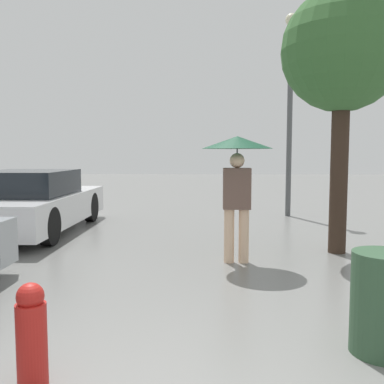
% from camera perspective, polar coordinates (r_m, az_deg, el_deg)
% --- Properties ---
extents(pedestrian, '(0.97, 0.97, 1.75)m').
position_cam_1_polar(pedestrian, '(5.89, 6.04, 3.80)').
color(pedestrian, beige).
rests_on(pedestrian, ground_plane).
extents(parked_car_farthest, '(1.78, 4.11, 1.19)m').
position_cam_1_polar(parked_car_farthest, '(8.82, -20.63, -1.37)').
color(parked_car_farthest, silver).
rests_on(parked_car_farthest, ground_plane).
extents(tree, '(1.81, 1.81, 3.94)m').
position_cam_1_polar(tree, '(6.98, 19.46, 17.02)').
color(tree, '#38281E').
rests_on(tree, ground_plane).
extents(street_lamp, '(0.29, 0.29, 4.79)m').
position_cam_1_polar(street_lamp, '(10.69, 12.95, 12.39)').
color(street_lamp, '#515456').
rests_on(street_lamp, ground_plane).
extents(trash_bin, '(0.49, 0.49, 0.78)m').
position_cam_1_polar(trash_bin, '(3.63, 24.25, -13.36)').
color(trash_bin, '#2D4C33').
rests_on(trash_bin, ground_plane).
extents(fire_hydrant, '(0.19, 0.19, 0.70)m').
position_cam_1_polar(fire_hydrant, '(3.07, -20.58, -17.54)').
color(fire_hydrant, '#B21E19').
rests_on(fire_hydrant, ground_plane).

